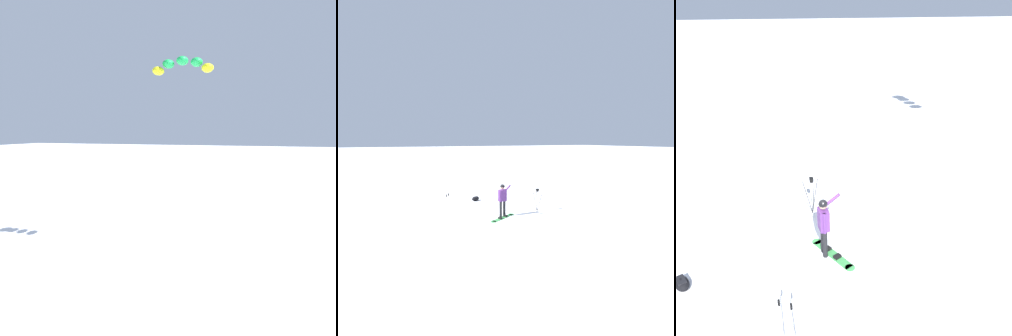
% 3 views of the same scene
% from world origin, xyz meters
% --- Properties ---
extents(ground_plane, '(300.00, 300.00, 0.00)m').
position_xyz_m(ground_plane, '(0.00, 0.00, 0.00)').
color(ground_plane, white).
extents(snowboarder, '(0.67, 0.49, 1.82)m').
position_xyz_m(snowboarder, '(-0.67, 0.52, 1.11)').
color(snowboarder, black).
rests_on(snowboarder, ground_plane).
extents(snowboard, '(0.94, 1.61, 0.10)m').
position_xyz_m(snowboard, '(-0.87, 0.60, 0.02)').
color(snowboard, '#3F994C').
rests_on(snowboard, ground_plane).
extents(gear_bag_large, '(0.55, 0.67, 0.28)m').
position_xyz_m(gear_bag_large, '(3.07, 0.88, 0.15)').
color(gear_bag_large, black).
rests_on(gear_bag_large, ground_plane).
extents(camera_tripod, '(0.54, 0.51, 1.35)m').
position_xyz_m(camera_tripod, '(-0.70, -1.66, 0.97)').
color(camera_tripod, '#262628').
rests_on(camera_tripod, ground_plane).
extents(ski_poles, '(0.36, 0.45, 1.23)m').
position_xyz_m(ski_poles, '(0.66, 3.19, 0.82)').
color(ski_poles, gray).
rests_on(ski_poles, ground_plane).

